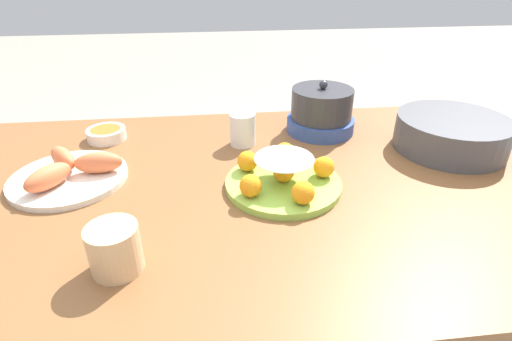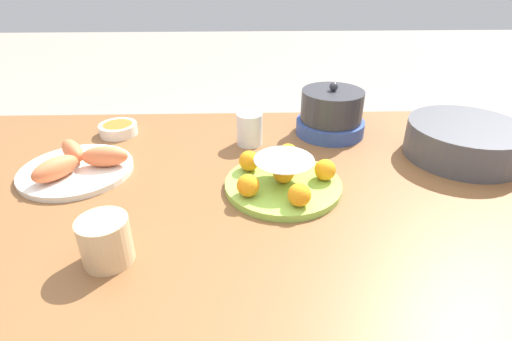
# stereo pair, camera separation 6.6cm
# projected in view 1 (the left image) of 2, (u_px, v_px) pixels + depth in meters

# --- Properties ---
(dining_table) EXTENTS (1.55, 0.89, 0.73)m
(dining_table) POSITION_uv_depth(u_px,v_px,m) (230.00, 215.00, 0.95)
(dining_table) COLOR brown
(dining_table) RESTS_ON ground_plane
(cake_plate) EXTENTS (0.26, 0.26, 0.08)m
(cake_plate) POSITION_uv_depth(u_px,v_px,m) (283.00, 176.00, 0.89)
(cake_plate) COLOR #99CC4C
(cake_plate) RESTS_ON dining_table
(serving_bowl) EXTENTS (0.29, 0.29, 0.09)m
(serving_bowl) POSITION_uv_depth(u_px,v_px,m) (451.00, 132.00, 1.05)
(serving_bowl) COLOR #4C4C51
(serving_bowl) RESTS_ON dining_table
(sauce_bowl) EXTENTS (0.11, 0.11, 0.03)m
(sauce_bowl) POSITION_uv_depth(u_px,v_px,m) (106.00, 134.00, 1.12)
(sauce_bowl) COLOR silver
(sauce_bowl) RESTS_ON dining_table
(seafood_platter) EXTENTS (0.26, 0.26, 0.06)m
(seafood_platter) POSITION_uv_depth(u_px,v_px,m) (70.00, 173.00, 0.92)
(seafood_platter) COLOR silver
(seafood_platter) RESTS_ON dining_table
(cup_near) EXTENTS (0.09, 0.09, 0.08)m
(cup_near) POSITION_uv_depth(u_px,v_px,m) (115.00, 249.00, 0.66)
(cup_near) COLOR #DBB27F
(cup_near) RESTS_ON dining_table
(cup_far) EXTENTS (0.07, 0.07, 0.09)m
(cup_far) POSITION_uv_depth(u_px,v_px,m) (243.00, 129.00, 1.08)
(cup_far) COLOR white
(cup_far) RESTS_ON dining_table
(warming_pot) EXTENTS (0.19, 0.19, 0.15)m
(warming_pot) POSITION_uv_depth(u_px,v_px,m) (321.00, 111.00, 1.15)
(warming_pot) COLOR #334C99
(warming_pot) RESTS_ON dining_table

